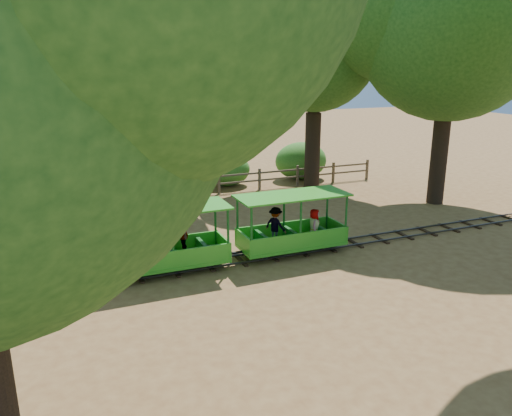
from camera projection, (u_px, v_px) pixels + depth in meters
name	position (u px, v px, depth m)	size (l,w,h in m)	color
ground	(271.00, 256.00, 15.31)	(90.00, 90.00, 0.00)	olive
track	(271.00, 254.00, 15.29)	(22.00, 1.00, 0.10)	#3F3D3A
locomotive	(26.00, 229.00, 12.44)	(2.67, 1.26, 3.07)	black
carriage_front	(169.00, 246.00, 13.95)	(3.44, 1.41, 1.79)	green
carriage_rear	(291.00, 230.00, 15.35)	(3.44, 1.41, 1.79)	green
oak_ne	(315.00, 41.00, 22.21)	(7.11, 6.25, 9.24)	#2D2116
oak_e	(451.00, 14.00, 19.28)	(9.29, 8.17, 10.87)	#2D2116
fence	(198.00, 183.00, 22.25)	(18.10, 0.10, 1.00)	brown
shrub_west	(85.00, 182.00, 21.63)	(2.18, 1.67, 1.51)	#2D6B1E
shrub_mid_w	(176.00, 171.00, 23.07)	(2.73, 2.10, 1.89)	#2D6B1E
shrub_mid_e	(227.00, 170.00, 24.04)	(2.24, 1.72, 1.55)	#2D6B1E
shrub_east	(301.00, 161.00, 25.46)	(2.73, 2.10, 1.89)	#2D6B1E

